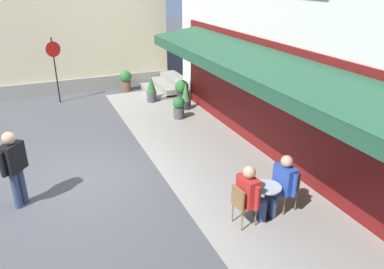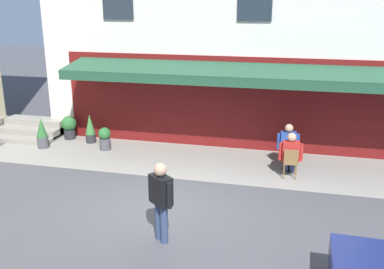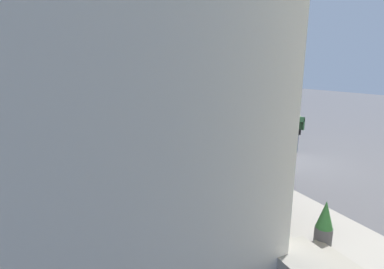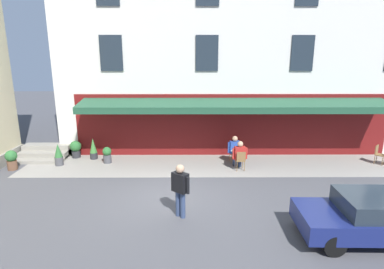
{
  "view_description": "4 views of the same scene",
  "coord_description": "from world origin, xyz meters",
  "px_view_note": "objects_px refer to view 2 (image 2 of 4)",
  "views": [
    {
      "loc": [
        -8.57,
        0.8,
        4.81
      ],
      "look_at": [
        -0.46,
        -2.67,
        0.99
      ],
      "focal_mm": 34.81,
      "sensor_mm": 36.0,
      "label": 1
    },
    {
      "loc": [
        -3.14,
        9.49,
        4.99
      ],
      "look_at": [
        -0.19,
        -2.6,
        1.13
      ],
      "focal_mm": 40.7,
      "sensor_mm": 36.0,
      "label": 2
    },
    {
      "loc": [
        9.48,
        -8.54,
        3.93
      ],
      "look_at": [
        -1.61,
        -3.44,
        1.1
      ],
      "focal_mm": 26.9,
      "sensor_mm": 36.0,
      "label": 3
    },
    {
      "loc": [
        -0.85,
        10.77,
        5.1
      ],
      "look_at": [
        -0.93,
        -3.33,
        1.52
      ],
      "focal_mm": 29.26,
      "sensor_mm": 36.0,
      "label": 4
    }
  ],
  "objects_px": {
    "seated_patron_in_blue": "(288,144)",
    "potted_plant_mid_terrace": "(69,126)",
    "cafe_table_near_entrance": "(289,155)",
    "potted_plant_by_steps": "(105,138)",
    "potted_plant_under_sign": "(90,129)",
    "seated_companion_in_red": "(290,153)",
    "cafe_chair_wicker_corner_right": "(291,161)",
    "potted_plant_entrance_left": "(42,134)",
    "walking_pedestrian_in_black": "(161,196)",
    "cafe_chair_wicker_near_door": "(287,147)"
  },
  "relations": [
    {
      "from": "seated_patron_in_blue",
      "to": "potted_plant_mid_terrace",
      "type": "height_order",
      "value": "seated_patron_in_blue"
    },
    {
      "from": "cafe_table_near_entrance",
      "to": "potted_plant_by_steps",
      "type": "bearing_deg",
      "value": -4.19
    },
    {
      "from": "cafe_table_near_entrance",
      "to": "seated_patron_in_blue",
      "type": "relative_size",
      "value": 0.56
    },
    {
      "from": "potted_plant_mid_terrace",
      "to": "potted_plant_under_sign",
      "type": "height_order",
      "value": "potted_plant_under_sign"
    },
    {
      "from": "potted_plant_under_sign",
      "to": "potted_plant_by_steps",
      "type": "bearing_deg",
      "value": 143.75
    },
    {
      "from": "seated_patron_in_blue",
      "to": "seated_companion_in_red",
      "type": "xyz_separation_m",
      "value": [
        -0.09,
        0.83,
        0.0
      ]
    },
    {
      "from": "potted_plant_by_steps",
      "to": "potted_plant_mid_terrace",
      "type": "xyz_separation_m",
      "value": [
        1.82,
        -0.84,
        0.07
      ]
    },
    {
      "from": "cafe_chair_wicker_corner_right",
      "to": "potted_plant_entrance_left",
      "type": "relative_size",
      "value": 0.85
    },
    {
      "from": "cafe_table_near_entrance",
      "to": "potted_plant_entrance_left",
      "type": "height_order",
      "value": "potted_plant_entrance_left"
    },
    {
      "from": "cafe_chair_wicker_corner_right",
      "to": "potted_plant_under_sign",
      "type": "height_order",
      "value": "potted_plant_under_sign"
    },
    {
      "from": "cafe_chair_wicker_corner_right",
      "to": "potted_plant_by_steps",
      "type": "relative_size",
      "value": 1.14
    },
    {
      "from": "seated_companion_in_red",
      "to": "potted_plant_under_sign",
      "type": "height_order",
      "value": "seated_companion_in_red"
    },
    {
      "from": "walking_pedestrian_in_black",
      "to": "seated_patron_in_blue",
      "type": "bearing_deg",
      "value": -115.48
    },
    {
      "from": "potted_plant_by_steps",
      "to": "cafe_table_near_entrance",
      "type": "bearing_deg",
      "value": 175.81
    },
    {
      "from": "cafe_table_near_entrance",
      "to": "potted_plant_by_steps",
      "type": "xyz_separation_m",
      "value": [
        6.25,
        -0.46,
        -0.08
      ]
    },
    {
      "from": "cafe_chair_wicker_corner_right",
      "to": "seated_companion_in_red",
      "type": "relative_size",
      "value": 0.68
    },
    {
      "from": "cafe_table_near_entrance",
      "to": "potted_plant_under_sign",
      "type": "height_order",
      "value": "potted_plant_under_sign"
    },
    {
      "from": "seated_companion_in_red",
      "to": "potted_plant_by_steps",
      "type": "height_order",
      "value": "seated_companion_in_red"
    },
    {
      "from": "potted_plant_mid_terrace",
      "to": "potted_plant_entrance_left",
      "type": "height_order",
      "value": "potted_plant_entrance_left"
    },
    {
      "from": "potted_plant_mid_terrace",
      "to": "potted_plant_under_sign",
      "type": "relative_size",
      "value": 0.82
    },
    {
      "from": "potted_plant_mid_terrace",
      "to": "seated_patron_in_blue",
      "type": "bearing_deg",
      "value": 173.69
    },
    {
      "from": "potted_plant_by_steps",
      "to": "potted_plant_mid_terrace",
      "type": "height_order",
      "value": "potted_plant_mid_terrace"
    },
    {
      "from": "cafe_chair_wicker_near_door",
      "to": "potted_plant_mid_terrace",
      "type": "relative_size",
      "value": 1.04
    },
    {
      "from": "potted_plant_by_steps",
      "to": "potted_plant_entrance_left",
      "type": "relative_size",
      "value": 0.75
    },
    {
      "from": "walking_pedestrian_in_black",
      "to": "potted_plant_by_steps",
      "type": "relative_size",
      "value": 2.23
    },
    {
      "from": "potted_plant_by_steps",
      "to": "cafe_chair_wicker_corner_right",
      "type": "bearing_deg",
      "value": 170.21
    },
    {
      "from": "cafe_table_near_entrance",
      "to": "potted_plant_mid_terrace",
      "type": "height_order",
      "value": "potted_plant_mid_terrace"
    },
    {
      "from": "seated_patron_in_blue",
      "to": "cafe_table_near_entrance",
      "type": "bearing_deg",
      "value": 97.14
    },
    {
      "from": "cafe_table_near_entrance",
      "to": "potted_plant_under_sign",
      "type": "distance_m",
      "value": 7.19
    },
    {
      "from": "seated_companion_in_red",
      "to": "potted_plant_entrance_left",
      "type": "height_order",
      "value": "seated_companion_in_red"
    },
    {
      "from": "seated_companion_in_red",
      "to": "cafe_chair_wicker_near_door",
      "type": "bearing_deg",
      "value": -83.73
    },
    {
      "from": "potted_plant_by_steps",
      "to": "potted_plant_mid_terrace",
      "type": "relative_size",
      "value": 0.91
    },
    {
      "from": "walking_pedestrian_in_black",
      "to": "potted_plant_mid_terrace",
      "type": "relative_size",
      "value": 2.04
    },
    {
      "from": "cafe_chair_wicker_corner_right",
      "to": "walking_pedestrian_in_black",
      "type": "distance_m",
      "value": 4.93
    },
    {
      "from": "cafe_chair_wicker_corner_right",
      "to": "seated_patron_in_blue",
      "type": "height_order",
      "value": "seated_patron_in_blue"
    },
    {
      "from": "cafe_chair_wicker_near_door",
      "to": "potted_plant_by_steps",
      "type": "height_order",
      "value": "cafe_chair_wicker_near_door"
    },
    {
      "from": "seated_companion_in_red",
      "to": "potted_plant_mid_terrace",
      "type": "xyz_separation_m",
      "value": [
        8.11,
        -1.71,
        -0.23
      ]
    },
    {
      "from": "potted_plant_mid_terrace",
      "to": "cafe_table_near_entrance",
      "type": "bearing_deg",
      "value": 170.86
    },
    {
      "from": "cafe_chair_wicker_near_door",
      "to": "potted_plant_entrance_left",
      "type": "xyz_separation_m",
      "value": [
        8.39,
        0.49,
        -0.03
      ]
    },
    {
      "from": "potted_plant_entrance_left",
      "to": "cafe_chair_wicker_near_door",
      "type": "bearing_deg",
      "value": -176.64
    },
    {
      "from": "cafe_chair_wicker_corner_right",
      "to": "cafe_chair_wicker_near_door",
      "type": "bearing_deg",
      "value": -83.95
    },
    {
      "from": "walking_pedestrian_in_black",
      "to": "potted_plant_mid_terrace",
      "type": "distance_m",
      "value": 8.25
    },
    {
      "from": "cafe_table_near_entrance",
      "to": "potted_plant_under_sign",
      "type": "bearing_deg",
      "value": -8.66
    },
    {
      "from": "cafe_chair_wicker_corner_right",
      "to": "potted_plant_entrance_left",
      "type": "xyz_separation_m",
      "value": [
        8.53,
        -0.76,
        -0.03
      ]
    },
    {
      "from": "cafe_chair_wicker_corner_right",
      "to": "potted_plant_by_steps",
      "type": "xyz_separation_m",
      "value": [
        6.31,
        -1.09,
        -0.13
      ]
    },
    {
      "from": "seated_patron_in_blue",
      "to": "potted_plant_under_sign",
      "type": "height_order",
      "value": "seated_patron_in_blue"
    },
    {
      "from": "walking_pedestrian_in_black",
      "to": "potted_plant_entrance_left",
      "type": "xyz_separation_m",
      "value": [
        5.94,
        -4.93,
        -0.52
      ]
    },
    {
      "from": "seated_companion_in_red",
      "to": "walking_pedestrian_in_black",
      "type": "relative_size",
      "value": 0.76
    },
    {
      "from": "walking_pedestrian_in_black",
      "to": "potted_plant_entrance_left",
      "type": "height_order",
      "value": "walking_pedestrian_in_black"
    },
    {
      "from": "potted_plant_under_sign",
      "to": "potted_plant_entrance_left",
      "type": "xyz_separation_m",
      "value": [
        1.37,
        0.95,
        -0.0
      ]
    }
  ]
}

